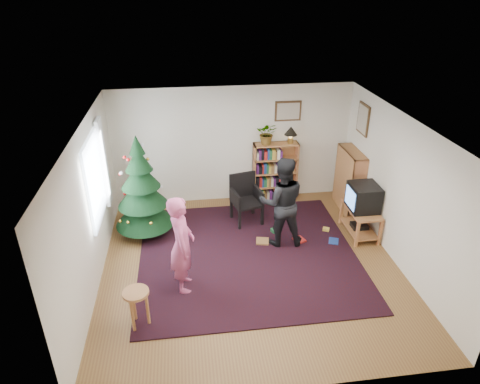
{
  "coord_description": "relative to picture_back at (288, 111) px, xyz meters",
  "views": [
    {
      "loc": [
        -0.97,
        -5.9,
        4.48
      ],
      "look_at": [
        -0.1,
        0.63,
        1.1
      ],
      "focal_mm": 32.0,
      "sensor_mm": 36.0,
      "label": 1
    }
  ],
  "objects": [
    {
      "name": "potted_plant",
      "position": [
        -0.45,
        -0.14,
        -0.42
      ],
      "size": [
        0.5,
        0.46,
        0.47
      ],
      "primitive_type": "imported",
      "rotation": [
        0.0,
        0.0,
        -0.25
      ],
      "color": "gray",
      "rests_on": "bookshelf_back"
    },
    {
      "name": "picture_back",
      "position": [
        0.0,
        0.0,
        0.0
      ],
      "size": [
        0.55,
        0.03,
        0.42
      ],
      "color": "#4C3319",
      "rests_on": "wall_back"
    },
    {
      "name": "table_lamp",
      "position": [
        0.05,
        -0.14,
        -0.41
      ],
      "size": [
        0.27,
        0.27,
        0.36
      ],
      "color": "#A57F33",
      "rests_on": "bookshelf_back"
    },
    {
      "name": "crt_tv",
      "position": [
        1.07,
        -1.76,
        -1.16
      ],
      "size": [
        0.52,
        0.56,
        0.49
      ],
      "color": "black",
      "rests_on": "tv_stand"
    },
    {
      "name": "stool",
      "position": [
        -2.93,
        -3.66,
        -1.48
      ],
      "size": [
        0.36,
        0.36,
        0.61
      ],
      "color": "#B0683F",
      "rests_on": "floor"
    },
    {
      "name": "ceiling",
      "position": [
        -1.15,
        -2.48,
        0.55
      ],
      "size": [
        5.0,
        5.0,
        0.0
      ],
      "primitive_type": "plane",
      "rotation": [
        3.14,
        0.0,
        0.0
      ],
      "color": "white",
      "rests_on": "wall_back"
    },
    {
      "name": "floor",
      "position": [
        -1.15,
        -2.48,
        -1.95
      ],
      "size": [
        5.0,
        5.0,
        0.0
      ],
      "primitive_type": "plane",
      "color": "brown",
      "rests_on": "ground"
    },
    {
      "name": "wall_right",
      "position": [
        1.35,
        -2.48,
        -0.7
      ],
      "size": [
        0.02,
        5.0,
        2.5
      ],
      "primitive_type": "cube",
      "color": "silver",
      "rests_on": "floor"
    },
    {
      "name": "bookshelf_right",
      "position": [
        1.19,
        -0.75,
        -1.29
      ],
      "size": [
        0.3,
        0.95,
        1.3
      ],
      "rotation": [
        0.0,
        0.0,
        1.57
      ],
      "color": "#B0683F",
      "rests_on": "floor"
    },
    {
      "name": "christmas_tree",
      "position": [
        -2.99,
        -1.19,
        -1.12
      ],
      "size": [
        1.1,
        1.1,
        1.99
      ],
      "rotation": [
        0.0,
        0.0,
        -0.06
      ],
      "color": "#3F2816",
      "rests_on": "rug"
    },
    {
      "name": "wall_back",
      "position": [
        -1.15,
        0.02,
        -0.7
      ],
      "size": [
        5.0,
        0.02,
        2.5
      ],
      "primitive_type": "cube",
      "color": "silver",
      "rests_on": "floor"
    },
    {
      "name": "wall_left",
      "position": [
        -3.65,
        -2.48,
        -0.7
      ],
      "size": [
        0.02,
        5.0,
        2.5
      ],
      "primitive_type": "cube",
      "color": "silver",
      "rests_on": "floor"
    },
    {
      "name": "window_pane",
      "position": [
        -3.62,
        -1.88,
        -0.45
      ],
      "size": [
        0.04,
        1.2,
        1.4
      ],
      "primitive_type": "cube",
      "color": "silver",
      "rests_on": "wall_left"
    },
    {
      "name": "curtain",
      "position": [
        -3.58,
        -1.18,
        -0.45
      ],
      "size": [
        0.06,
        0.35,
        1.6
      ],
      "primitive_type": "cube",
      "color": "white",
      "rests_on": "wall_left"
    },
    {
      "name": "wall_front",
      "position": [
        -1.15,
        -4.97,
        -0.7
      ],
      "size": [
        5.0,
        0.02,
        2.5
      ],
      "primitive_type": "cube",
      "color": "silver",
      "rests_on": "floor"
    },
    {
      "name": "person_standing",
      "position": [
        -2.28,
        -2.9,
        -1.14
      ],
      "size": [
        0.39,
        0.59,
        1.61
      ],
      "primitive_type": "imported",
      "rotation": [
        0.0,
        0.0,
        1.58
      ],
      "color": "#BB4A79",
      "rests_on": "rug"
    },
    {
      "name": "tv_stand",
      "position": [
        1.07,
        -1.76,
        -1.63
      ],
      "size": [
        0.5,
        0.9,
        0.55
      ],
      "color": "#B0683F",
      "rests_on": "floor"
    },
    {
      "name": "bookshelf_back",
      "position": [
        -0.25,
        -0.14,
        -1.29
      ],
      "size": [
        0.95,
        0.3,
        1.3
      ],
      "color": "#B0683F",
      "rests_on": "floor"
    },
    {
      "name": "person_by_chair",
      "position": [
        -0.5,
        -1.85,
        -1.1
      ],
      "size": [
        0.87,
        0.7,
        1.7
      ],
      "primitive_type": "imported",
      "rotation": [
        0.0,
        0.0,
        3.07
      ],
      "color": "black",
      "rests_on": "rug"
    },
    {
      "name": "floor_clutter",
      "position": [
        -0.1,
        -1.77,
        -1.91
      ],
      "size": [
        1.52,
        0.67,
        0.08
      ],
      "color": "#A51E19",
      "rests_on": "rug"
    },
    {
      "name": "rug",
      "position": [
        -1.15,
        -2.17,
        -1.94
      ],
      "size": [
        3.8,
        3.6,
        0.02
      ],
      "primitive_type": "cube",
      "color": "black",
      "rests_on": "floor"
    },
    {
      "name": "armchair",
      "position": [
        -1.01,
        -0.93,
        -1.42
      ],
      "size": [
        0.64,
        0.65,
        0.98
      ],
      "rotation": [
        0.0,
        0.0,
        0.23
      ],
      "color": "black",
      "rests_on": "rug"
    },
    {
      "name": "picture_right",
      "position": [
        1.33,
        -0.73,
        0.0
      ],
      "size": [
        0.03,
        0.5,
        0.6
      ],
      "color": "#4C3319",
      "rests_on": "wall_right"
    }
  ]
}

